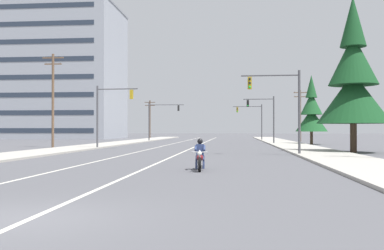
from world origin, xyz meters
name	(u,v)px	position (x,y,z in m)	size (l,w,h in m)	color
ground_plane	(26,219)	(0.00, 0.00, 0.00)	(400.00, 400.00, 0.00)	#515156
lane_stripe_center	(200,145)	(0.10, 45.00, 0.00)	(0.16, 100.00, 0.01)	beige
lane_stripe_left	(169,145)	(-3.70, 45.00, 0.00)	(0.16, 100.00, 0.01)	beige
sidewalk_kerb_right	(295,146)	(10.96, 40.00, 0.07)	(4.40, 110.00, 0.14)	#ADA89E
sidewalk_kerb_left	(100,145)	(-10.96, 40.00, 0.07)	(4.40, 110.00, 0.14)	#ADA89E
motorcycle_with_rider	(200,158)	(2.79, 11.30, 0.59)	(0.70, 2.19, 1.46)	black
traffic_signal_near_right	(282,100)	(7.88, 23.55, 4.06)	(4.30, 0.37, 6.20)	#47474C
traffic_signal_near_left	(109,107)	(-7.90, 33.09, 4.05)	(4.19, 0.46, 6.20)	#47474C
traffic_signal_mid_right	(265,113)	(8.37, 48.66, 4.04)	(4.02, 0.37, 6.20)	#47474C
traffic_signal_mid_left	(159,115)	(-7.61, 60.46, 4.15)	(5.68, 0.56, 6.20)	#47474C
traffic_signal_far_right	(253,117)	(7.64, 66.99, 4.11)	(5.00, 0.37, 6.20)	#47474C
utility_pole_left_near	(53,97)	(-14.44, 35.08, 5.24)	(2.26, 0.26, 9.76)	brown
utility_pole_right_far	(300,114)	(14.71, 61.13, 4.38)	(2.07, 0.26, 8.09)	brown
utility_pole_left_far	(150,118)	(-13.40, 82.35, 4.37)	(2.27, 0.26, 8.03)	#4C3828
conifer_tree_right_verge_near	(353,81)	(13.99, 27.70, 5.85)	(5.80, 5.80, 12.76)	#423023
conifer_tree_right_verge_far	(311,113)	(14.10, 47.70, 4.03)	(3.99, 3.99, 8.79)	#4C3828
apartment_building_far_left_block	(61,73)	(-31.85, 79.97, 13.77)	(24.14, 18.56, 27.53)	#999EA8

